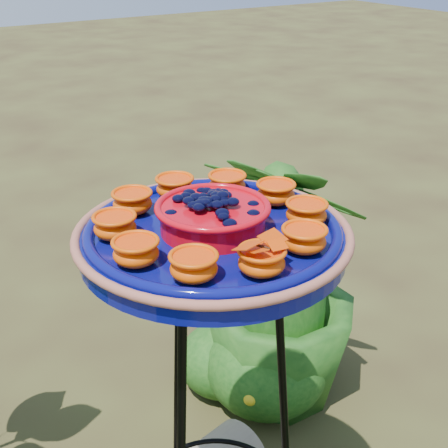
{
  "coord_description": "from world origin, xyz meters",
  "views": [
    {
      "loc": [
        -0.43,
        -0.85,
        1.47
      ],
      "look_at": [
        0.1,
        -0.03,
        1.0
      ],
      "focal_mm": 50.0,
      "sensor_mm": 36.0,
      "label": 1
    }
  ],
  "objects": [
    {
      "name": "tripod_stand",
      "position": [
        0.09,
        -0.01,
        0.57
      ],
      "size": [
        0.36,
        0.37,
        0.94
      ],
      "rotation": [
        0.0,
        0.0,
        0.04
      ],
      "color": "black",
      "rests_on": "ground"
    },
    {
      "name": "feeder_dish",
      "position": [
        0.09,
        -0.01,
        0.98
      ],
      "size": [
        0.5,
        0.5,
        0.11
      ],
      "rotation": [
        0.0,
        0.0,
        0.04
      ],
      "color": "#080B5F",
      "rests_on": "tripod_stand"
    },
    {
      "name": "shrub_back_right",
      "position": [
        0.66,
        0.5,
        0.44
      ],
      "size": [
        0.67,
        0.67,
        0.89
      ],
      "primitive_type": "imported",
      "rotation": [
        0.0,
        0.0,
        2.06
      ],
      "color": "#154612",
      "rests_on": "ground"
    }
  ]
}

